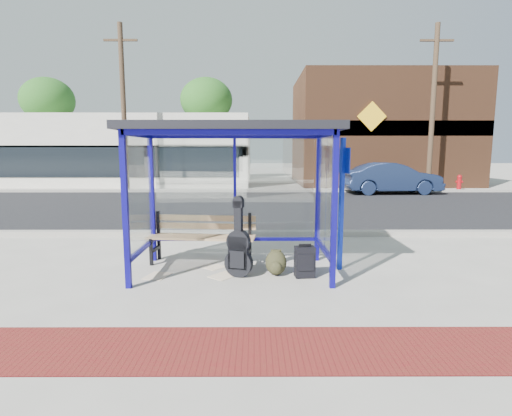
{
  "coord_description": "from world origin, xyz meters",
  "views": [
    {
      "loc": [
        0.36,
        -6.41,
        2.0
      ],
      "look_at": [
        0.38,
        0.2,
        1.05
      ],
      "focal_mm": 28.0,
      "sensor_mm": 36.0,
      "label": 1
    }
  ],
  "objects_px": {
    "backpack": "(276,263)",
    "parked_car": "(392,178)",
    "guitar_bag": "(239,249)",
    "fire_hydrant": "(459,182)",
    "suitcase": "(305,262)",
    "bench": "(202,235)"
  },
  "relations": [
    {
      "from": "backpack",
      "to": "parked_car",
      "type": "height_order",
      "value": "parked_car"
    },
    {
      "from": "guitar_bag",
      "to": "fire_hydrant",
      "type": "distance_m",
      "value": 17.93
    },
    {
      "from": "fire_hydrant",
      "to": "suitcase",
      "type": "bearing_deg",
      "value": -124.2
    },
    {
      "from": "bench",
      "to": "fire_hydrant",
      "type": "height_order",
      "value": "bench"
    },
    {
      "from": "suitcase",
      "to": "parked_car",
      "type": "height_order",
      "value": "parked_car"
    },
    {
      "from": "guitar_bag",
      "to": "backpack",
      "type": "xyz_separation_m",
      "value": [
        0.6,
        0.09,
        -0.25
      ]
    },
    {
      "from": "bench",
      "to": "backpack",
      "type": "height_order",
      "value": "bench"
    },
    {
      "from": "suitcase",
      "to": "backpack",
      "type": "xyz_separation_m",
      "value": [
        -0.45,
        0.12,
        -0.06
      ]
    },
    {
      "from": "suitcase",
      "to": "parked_car",
      "type": "relative_size",
      "value": 0.12
    },
    {
      "from": "suitcase",
      "to": "backpack",
      "type": "height_order",
      "value": "suitcase"
    },
    {
      "from": "suitcase",
      "to": "fire_hydrant",
      "type": "xyz_separation_m",
      "value": [
        9.75,
        14.35,
        0.18
      ]
    },
    {
      "from": "suitcase",
      "to": "parked_car",
      "type": "xyz_separation_m",
      "value": [
        5.64,
        12.56,
        0.48
      ]
    },
    {
      "from": "bench",
      "to": "suitcase",
      "type": "bearing_deg",
      "value": -20.74
    },
    {
      "from": "guitar_bag",
      "to": "parked_car",
      "type": "relative_size",
      "value": 0.28
    },
    {
      "from": "fire_hydrant",
      "to": "backpack",
      "type": "bearing_deg",
      "value": -125.65
    },
    {
      "from": "guitar_bag",
      "to": "fire_hydrant",
      "type": "relative_size",
      "value": 1.55
    },
    {
      "from": "suitcase",
      "to": "fire_hydrant",
      "type": "relative_size",
      "value": 0.69
    },
    {
      "from": "backpack",
      "to": "fire_hydrant",
      "type": "distance_m",
      "value": 17.5
    },
    {
      "from": "bench",
      "to": "suitcase",
      "type": "distance_m",
      "value": 1.97
    },
    {
      "from": "bench",
      "to": "guitar_bag",
      "type": "distance_m",
      "value": 1.09
    },
    {
      "from": "bench",
      "to": "parked_car",
      "type": "relative_size",
      "value": 0.44
    },
    {
      "from": "guitar_bag",
      "to": "suitcase",
      "type": "relative_size",
      "value": 2.26
    }
  ]
}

